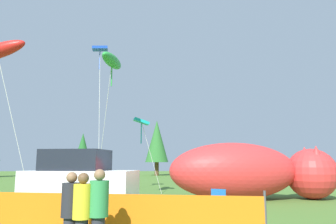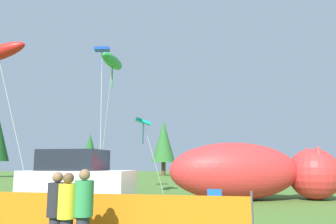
{
  "view_description": "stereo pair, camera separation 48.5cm",
  "coord_description": "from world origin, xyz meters",
  "px_view_note": "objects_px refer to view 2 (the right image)",
  "views": [
    {
      "loc": [
        0.56,
        -10.89,
        1.76
      ],
      "look_at": [
        1.14,
        4.72,
        4.19
      ],
      "focal_mm": 35.0,
      "sensor_mm": 36.0,
      "label": 1
    },
    {
      "loc": [
        1.05,
        -10.9,
        1.76
      ],
      "look_at": [
        1.14,
        4.72,
        4.19
      ],
      "focal_mm": 35.0,
      "sensor_mm": 36.0,
      "label": 2
    }
  ],
  "objects_px": {
    "spectator_in_grey_shirt": "(67,212)",
    "kite_teal_diamond": "(143,122)",
    "parked_car": "(77,182)",
    "kite_blue_box": "(102,52)",
    "kite_green_fish": "(113,62)",
    "folding_chair": "(213,202)",
    "inflatable_cat": "(251,173)",
    "spectator_in_yellow_shirt": "(56,211)",
    "spectator_in_red_shirt": "(83,210)"
  },
  "relations": [
    {
      "from": "spectator_in_grey_shirt",
      "to": "spectator_in_red_shirt",
      "type": "relative_size",
      "value": 0.96
    },
    {
      "from": "spectator_in_yellow_shirt",
      "to": "kite_green_fish",
      "type": "bearing_deg",
      "value": 93.88
    },
    {
      "from": "folding_chair",
      "to": "kite_teal_diamond",
      "type": "bearing_deg",
      "value": -132.07
    },
    {
      "from": "inflatable_cat",
      "to": "kite_teal_diamond",
      "type": "distance_m",
      "value": 6.88
    },
    {
      "from": "inflatable_cat",
      "to": "spectator_in_red_shirt",
      "type": "height_order",
      "value": "inflatable_cat"
    },
    {
      "from": "kite_teal_diamond",
      "to": "parked_car",
      "type": "bearing_deg",
      "value": -104.63
    },
    {
      "from": "spectator_in_grey_shirt",
      "to": "kite_blue_box",
      "type": "distance_m",
      "value": 14.87
    },
    {
      "from": "inflatable_cat",
      "to": "kite_blue_box",
      "type": "distance_m",
      "value": 11.08
    },
    {
      "from": "parked_car",
      "to": "kite_green_fish",
      "type": "height_order",
      "value": "kite_green_fish"
    },
    {
      "from": "spectator_in_grey_shirt",
      "to": "inflatable_cat",
      "type": "bearing_deg",
      "value": 58.6
    },
    {
      "from": "folding_chair",
      "to": "kite_teal_diamond",
      "type": "xyz_separation_m",
      "value": [
        -2.88,
        8.03,
        3.59
      ]
    },
    {
      "from": "folding_chair",
      "to": "spectator_in_yellow_shirt",
      "type": "relative_size",
      "value": 0.56
    },
    {
      "from": "spectator_in_yellow_shirt",
      "to": "kite_green_fish",
      "type": "height_order",
      "value": "kite_green_fish"
    },
    {
      "from": "spectator_in_red_shirt",
      "to": "kite_teal_diamond",
      "type": "bearing_deg",
      "value": 89.12
    },
    {
      "from": "parked_car",
      "to": "kite_blue_box",
      "type": "xyz_separation_m",
      "value": [
        -0.67,
        6.96,
        7.29
      ]
    },
    {
      "from": "inflatable_cat",
      "to": "spectator_in_red_shirt",
      "type": "relative_size",
      "value": 5.05
    },
    {
      "from": "folding_chair",
      "to": "spectator_in_yellow_shirt",
      "type": "distance_m",
      "value": 5.89
    },
    {
      "from": "spectator_in_yellow_shirt",
      "to": "spectator_in_red_shirt",
      "type": "bearing_deg",
      "value": -14.0
    },
    {
      "from": "kite_green_fish",
      "to": "kite_teal_diamond",
      "type": "height_order",
      "value": "kite_green_fish"
    },
    {
      "from": "parked_car",
      "to": "kite_teal_diamond",
      "type": "relative_size",
      "value": 0.94
    },
    {
      "from": "kite_green_fish",
      "to": "kite_blue_box",
      "type": "distance_m",
      "value": 3.4
    },
    {
      "from": "inflatable_cat",
      "to": "kite_green_fish",
      "type": "relative_size",
      "value": 1.14
    },
    {
      "from": "spectator_in_grey_shirt",
      "to": "kite_teal_diamond",
      "type": "relative_size",
      "value": 0.36
    },
    {
      "from": "spectator_in_grey_shirt",
      "to": "kite_teal_diamond",
      "type": "distance_m",
      "value": 13.23
    },
    {
      "from": "spectator_in_yellow_shirt",
      "to": "kite_green_fish",
      "type": "relative_size",
      "value": 0.22
    },
    {
      "from": "folding_chair",
      "to": "kite_green_fish",
      "type": "xyz_separation_m",
      "value": [
        -4.28,
        5.06,
        6.34
      ]
    },
    {
      "from": "folding_chair",
      "to": "spectator_in_grey_shirt",
      "type": "xyz_separation_m",
      "value": [
        -3.37,
        -4.79,
        0.36
      ]
    },
    {
      "from": "spectator_in_red_shirt",
      "to": "kite_blue_box",
      "type": "xyz_separation_m",
      "value": [
        -2.33,
        12.65,
        7.46
      ]
    },
    {
      "from": "spectator_in_yellow_shirt",
      "to": "kite_teal_diamond",
      "type": "xyz_separation_m",
      "value": [
        0.74,
        12.65,
        3.23
      ]
    },
    {
      "from": "kite_green_fish",
      "to": "parked_car",
      "type": "bearing_deg",
      "value": -96.26
    },
    {
      "from": "kite_blue_box",
      "to": "parked_car",
      "type": "bearing_deg",
      "value": -84.49
    },
    {
      "from": "spectator_in_yellow_shirt",
      "to": "kite_teal_diamond",
      "type": "bearing_deg",
      "value": 86.64
    },
    {
      "from": "kite_teal_diamond",
      "to": "kite_blue_box",
      "type": "height_order",
      "value": "kite_blue_box"
    },
    {
      "from": "spectator_in_yellow_shirt",
      "to": "spectator_in_red_shirt",
      "type": "height_order",
      "value": "spectator_in_red_shirt"
    },
    {
      "from": "kite_green_fish",
      "to": "inflatable_cat",
      "type": "bearing_deg",
      "value": -1.3
    },
    {
      "from": "inflatable_cat",
      "to": "spectator_in_grey_shirt",
      "type": "bearing_deg",
      "value": -123.77
    },
    {
      "from": "kite_green_fish",
      "to": "kite_blue_box",
      "type": "bearing_deg",
      "value": 111.7
    },
    {
      "from": "spectator_in_yellow_shirt",
      "to": "spectator_in_grey_shirt",
      "type": "relative_size",
      "value": 1.01
    },
    {
      "from": "parked_car",
      "to": "folding_chair",
      "type": "relative_size",
      "value": 4.62
    },
    {
      "from": "spectator_in_red_shirt",
      "to": "spectator_in_grey_shirt",
      "type": "bearing_deg",
      "value": -173.81
    },
    {
      "from": "inflatable_cat",
      "to": "spectator_in_yellow_shirt",
      "type": "xyz_separation_m",
      "value": [
        -6.18,
        -9.53,
        -0.39
      ]
    },
    {
      "from": "spectator_in_grey_shirt",
      "to": "kite_teal_diamond",
      "type": "height_order",
      "value": "kite_teal_diamond"
    },
    {
      "from": "spectator_in_yellow_shirt",
      "to": "kite_teal_diamond",
      "type": "height_order",
      "value": "kite_teal_diamond"
    },
    {
      "from": "parked_car",
      "to": "folding_chair",
      "type": "height_order",
      "value": "parked_car"
    },
    {
      "from": "kite_teal_diamond",
      "to": "kite_green_fish",
      "type": "bearing_deg",
      "value": -115.28
    },
    {
      "from": "folding_chair",
      "to": "kite_green_fish",
      "type": "height_order",
      "value": "kite_green_fish"
    },
    {
      "from": "spectator_in_grey_shirt",
      "to": "kite_blue_box",
      "type": "height_order",
      "value": "kite_blue_box"
    },
    {
      "from": "inflatable_cat",
      "to": "parked_car",
      "type": "bearing_deg",
      "value": -153.72
    },
    {
      "from": "inflatable_cat",
      "to": "spectator_in_grey_shirt",
      "type": "relative_size",
      "value": 5.26
    },
    {
      "from": "parked_car",
      "to": "folding_chair",
      "type": "xyz_separation_m",
      "value": [
        4.74,
        -0.93,
        -0.57
      ]
    }
  ]
}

